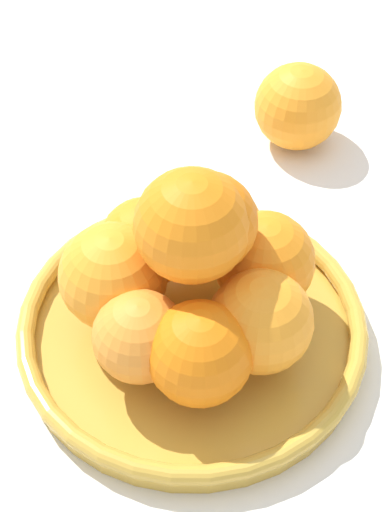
% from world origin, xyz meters
% --- Properties ---
extents(ground_plane, '(4.00, 4.00, 0.00)m').
position_xyz_m(ground_plane, '(0.00, 0.00, 0.00)').
color(ground_plane, white).
extents(fruit_bowl, '(0.27, 0.27, 0.03)m').
position_xyz_m(fruit_bowl, '(0.00, 0.00, 0.01)').
color(fruit_bowl, gold).
rests_on(fruit_bowl, ground_plane).
extents(orange_pile, '(0.19, 0.19, 0.14)m').
position_xyz_m(orange_pile, '(-0.00, -0.00, 0.08)').
color(orange_pile, orange).
rests_on(orange_pile, fruit_bowl).
extents(stray_orange, '(0.08, 0.08, 0.08)m').
position_xyz_m(stray_orange, '(-0.12, -0.23, 0.04)').
color(stray_orange, orange).
rests_on(stray_orange, ground_plane).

